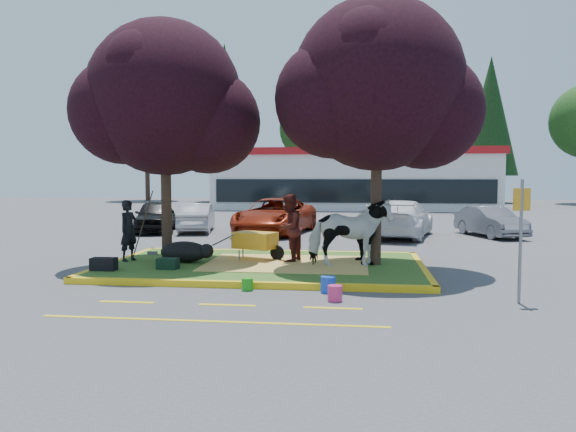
# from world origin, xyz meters

# --- Properties ---
(ground) EXTENTS (90.00, 90.00, 0.00)m
(ground) POSITION_xyz_m (0.00, 0.00, 0.00)
(ground) COLOR #424244
(ground) RESTS_ON ground
(median_island) EXTENTS (8.00, 5.00, 0.15)m
(median_island) POSITION_xyz_m (0.00, 0.00, 0.07)
(median_island) COLOR #345B1C
(median_island) RESTS_ON ground
(curb_near) EXTENTS (8.30, 0.16, 0.15)m
(curb_near) POSITION_xyz_m (0.00, -2.58, 0.07)
(curb_near) COLOR yellow
(curb_near) RESTS_ON ground
(curb_far) EXTENTS (8.30, 0.16, 0.15)m
(curb_far) POSITION_xyz_m (0.00, 2.58, 0.07)
(curb_far) COLOR yellow
(curb_far) RESTS_ON ground
(curb_left) EXTENTS (0.16, 5.30, 0.15)m
(curb_left) POSITION_xyz_m (-4.08, 0.00, 0.07)
(curb_left) COLOR yellow
(curb_left) RESTS_ON ground
(curb_right) EXTENTS (0.16, 5.30, 0.15)m
(curb_right) POSITION_xyz_m (4.08, 0.00, 0.07)
(curb_right) COLOR yellow
(curb_right) RESTS_ON ground
(straw_bedding) EXTENTS (4.20, 3.00, 0.01)m
(straw_bedding) POSITION_xyz_m (0.60, 0.00, 0.15)
(straw_bedding) COLOR #E3C45D
(straw_bedding) RESTS_ON median_island
(tree_purple_left) EXTENTS (5.06, 4.20, 6.51)m
(tree_purple_left) POSITION_xyz_m (-2.78, 0.38, 4.36)
(tree_purple_left) COLOR black
(tree_purple_left) RESTS_ON median_island
(tree_purple_right) EXTENTS (5.30, 4.40, 6.82)m
(tree_purple_right) POSITION_xyz_m (2.92, 0.18, 4.56)
(tree_purple_right) COLOR black
(tree_purple_right) RESTS_ON median_island
(fire_lane_stripe_a) EXTENTS (1.10, 0.12, 0.01)m
(fire_lane_stripe_a) POSITION_xyz_m (-2.00, -4.20, 0.00)
(fire_lane_stripe_a) COLOR yellow
(fire_lane_stripe_a) RESTS_ON ground
(fire_lane_stripe_b) EXTENTS (1.10, 0.12, 0.01)m
(fire_lane_stripe_b) POSITION_xyz_m (0.00, -4.20, 0.00)
(fire_lane_stripe_b) COLOR yellow
(fire_lane_stripe_b) RESTS_ON ground
(fire_lane_stripe_c) EXTENTS (1.10, 0.12, 0.01)m
(fire_lane_stripe_c) POSITION_xyz_m (2.00, -4.20, 0.00)
(fire_lane_stripe_c) COLOR yellow
(fire_lane_stripe_c) RESTS_ON ground
(fire_lane_long) EXTENTS (6.00, 0.10, 0.01)m
(fire_lane_long) POSITION_xyz_m (0.00, -5.40, 0.00)
(fire_lane_long) COLOR yellow
(fire_lane_long) RESTS_ON ground
(retail_building) EXTENTS (20.40, 8.40, 4.40)m
(retail_building) POSITION_xyz_m (2.00, 27.98, 2.25)
(retail_building) COLOR silver
(retail_building) RESTS_ON ground
(treeline) EXTENTS (46.58, 7.80, 14.63)m
(treeline) POSITION_xyz_m (1.23, 37.61, 7.73)
(treeline) COLOR black
(treeline) RESTS_ON ground
(cow) EXTENTS (2.17, 1.26, 1.72)m
(cow) POSITION_xyz_m (2.23, -0.32, 1.01)
(cow) COLOR white
(cow) RESTS_ON median_island
(calf) EXTENTS (1.34, 0.82, 0.56)m
(calf) POSITION_xyz_m (-2.15, -0.10, 0.43)
(calf) COLOR black
(calf) RESTS_ON median_island
(handler) EXTENTS (0.58, 0.70, 1.65)m
(handler) POSITION_xyz_m (-3.70, -0.06, 0.97)
(handler) COLOR black
(handler) RESTS_ON median_island
(visitor_a) EXTENTS (0.90, 1.03, 1.82)m
(visitor_a) POSITION_xyz_m (0.61, 0.36, 1.06)
(visitor_a) COLOR #491814
(visitor_a) RESTS_ON median_island
(visitor_b) EXTENTS (0.43, 0.74, 1.18)m
(visitor_b) POSITION_xyz_m (2.53, 0.80, 0.74)
(visitor_b) COLOR black
(visitor_b) RESTS_ON median_island
(wheelbarrow) EXTENTS (2.00, 1.04, 0.76)m
(wheelbarrow) POSITION_xyz_m (-0.34, 0.57, 0.67)
(wheelbarrow) COLOR black
(wheelbarrow) RESTS_ON median_island
(gear_bag_dark) EXTENTS (0.61, 0.34, 0.31)m
(gear_bag_dark) POSITION_xyz_m (-3.70, -1.60, 0.30)
(gear_bag_dark) COLOR black
(gear_bag_dark) RESTS_ON median_island
(gear_bag_green) EXTENTS (0.52, 0.35, 0.27)m
(gear_bag_green) POSITION_xyz_m (-2.21, -1.21, 0.28)
(gear_bag_green) COLOR black
(gear_bag_green) RESTS_ON median_island
(sign_post) EXTENTS (0.33, 0.10, 2.38)m
(sign_post) POSITION_xyz_m (5.53, -3.34, 1.46)
(sign_post) COLOR slate
(sign_post) RESTS_ON ground
(bucket_green) EXTENTS (0.28, 0.28, 0.27)m
(bucket_green) POSITION_xyz_m (0.11, -2.80, 0.13)
(bucket_green) COLOR #1F9917
(bucket_green) RESTS_ON ground
(bucket_pink) EXTENTS (0.37, 0.37, 0.31)m
(bucket_pink) POSITION_xyz_m (2.01, -3.60, 0.16)
(bucket_pink) COLOR #CD2D6A
(bucket_pink) RESTS_ON ground
(bucket_blue) EXTENTS (0.36, 0.36, 0.34)m
(bucket_blue) POSITION_xyz_m (1.83, -2.80, 0.17)
(bucket_blue) COLOR blue
(bucket_blue) RESTS_ON ground
(car_black) EXTENTS (2.65, 4.34, 1.38)m
(car_black) POSITION_xyz_m (-6.33, 8.98, 0.69)
(car_black) COLOR black
(car_black) RESTS_ON ground
(car_silver) EXTENTS (2.00, 3.97, 1.25)m
(car_silver) POSITION_xyz_m (-4.59, 9.30, 0.62)
(car_silver) COLOR #9FA1A7
(car_silver) RESTS_ON ground
(car_red) EXTENTS (3.31, 5.73, 1.50)m
(car_red) POSITION_xyz_m (-1.05, 8.87, 0.75)
(car_red) COLOR maroon
(car_red) RESTS_ON ground
(car_white) EXTENTS (3.18, 5.45, 1.48)m
(car_white) POSITION_xyz_m (4.13, 8.21, 0.74)
(car_white) COLOR white
(car_white) RESTS_ON ground
(car_grey) EXTENTS (2.41, 3.91, 1.22)m
(car_grey) POSITION_xyz_m (7.71, 8.86, 0.61)
(car_grey) COLOR slate
(car_grey) RESTS_ON ground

